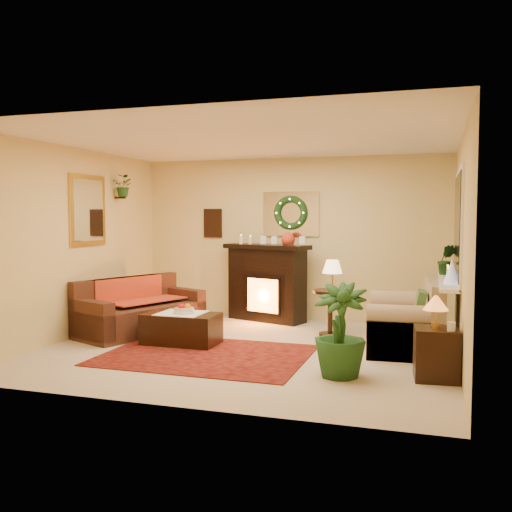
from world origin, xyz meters
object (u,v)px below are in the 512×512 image
(end_table_square, at_px, (436,353))
(coffee_table, at_px, (181,328))
(side_table_round, at_px, (330,312))
(loveseat, at_px, (405,315))
(fireplace, at_px, (267,286))
(sofa, at_px, (141,303))

(end_table_square, relative_size, coffee_table, 0.55)
(end_table_square, bearing_deg, coffee_table, 167.87)
(side_table_round, distance_m, coffee_table, 2.09)
(loveseat, distance_m, coffee_table, 2.86)
(fireplace, bearing_deg, coffee_table, -87.91)
(loveseat, xyz_separation_m, side_table_round, (-1.03, 0.49, -0.09))
(side_table_round, height_order, coffee_table, side_table_round)
(coffee_table, bearing_deg, loveseat, 13.50)
(side_table_round, relative_size, coffee_table, 0.66)
(end_table_square, xyz_separation_m, coffee_table, (-3.16, 0.68, -0.06))
(fireplace, bearing_deg, sofa, -115.63)
(end_table_square, bearing_deg, sofa, 163.77)
(fireplace, distance_m, end_table_square, 3.71)
(loveseat, height_order, coffee_table, loveseat)
(fireplace, distance_m, coffee_table, 2.09)
(sofa, height_order, loveseat, loveseat)
(loveseat, height_order, side_table_round, loveseat)
(sofa, xyz_separation_m, fireplace, (1.44, 1.48, 0.12))
(side_table_round, xyz_separation_m, coffee_table, (-1.75, -1.14, -0.12))
(side_table_round, height_order, end_table_square, side_table_round)
(fireplace, xyz_separation_m, loveseat, (2.20, -1.32, -0.13))
(loveseat, bearing_deg, fireplace, 145.18)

